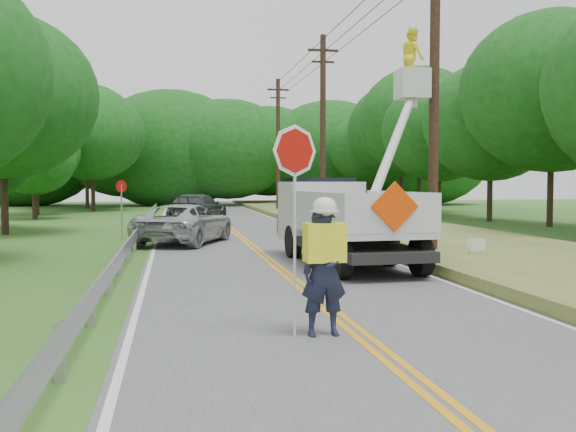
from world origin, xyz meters
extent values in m
plane|color=#2D5421|center=(0.00, 0.00, 0.00)|extent=(140.00, 140.00, 0.00)
cube|color=#4E4E51|center=(0.00, 14.00, 0.01)|extent=(7.20, 96.00, 0.02)
cube|color=orange|center=(-0.10, 14.00, 0.02)|extent=(0.12, 96.00, 0.00)
cube|color=orange|center=(0.10, 14.00, 0.02)|extent=(0.12, 96.00, 0.00)
cube|color=silver|center=(-3.45, 14.00, 0.02)|extent=(0.12, 96.00, 0.00)
cube|color=silver|center=(3.45, 14.00, 0.02)|extent=(0.12, 96.00, 0.00)
cube|color=#A0A1A7|center=(-4.10, -2.00, 0.35)|extent=(0.12, 0.14, 0.70)
cube|color=#A0A1A7|center=(-4.10, 1.00, 0.35)|extent=(0.12, 0.14, 0.70)
cube|color=#A0A1A7|center=(-4.10, 4.00, 0.35)|extent=(0.12, 0.14, 0.70)
cube|color=#A0A1A7|center=(-4.10, 7.00, 0.35)|extent=(0.12, 0.14, 0.70)
cube|color=#A0A1A7|center=(-4.10, 10.00, 0.35)|extent=(0.12, 0.14, 0.70)
cube|color=#A0A1A7|center=(-4.10, 13.00, 0.35)|extent=(0.12, 0.14, 0.70)
cube|color=#A0A1A7|center=(-4.10, 16.00, 0.35)|extent=(0.12, 0.14, 0.70)
cube|color=#A0A1A7|center=(-4.10, 19.00, 0.35)|extent=(0.12, 0.14, 0.70)
cube|color=#A0A1A7|center=(-4.10, 22.00, 0.35)|extent=(0.12, 0.14, 0.70)
cube|color=#A0A1A7|center=(-4.10, 25.00, 0.35)|extent=(0.12, 0.14, 0.70)
cube|color=#A0A1A7|center=(-4.10, 28.00, 0.35)|extent=(0.12, 0.14, 0.70)
cube|color=#A0A1A7|center=(-4.10, 31.00, 0.35)|extent=(0.12, 0.14, 0.70)
cube|color=#A0A1A7|center=(-4.10, 34.00, 0.35)|extent=(0.12, 0.14, 0.70)
cube|color=#A0A1A7|center=(-4.10, 37.00, 0.35)|extent=(0.12, 0.14, 0.70)
cube|color=#A0A1A7|center=(-4.00, 15.00, 0.60)|extent=(0.05, 48.00, 0.34)
cylinder|color=black|center=(5.00, 9.00, 5.00)|extent=(0.30, 0.30, 10.00)
cylinder|color=black|center=(5.00, 24.00, 5.00)|extent=(0.30, 0.30, 10.00)
cube|color=black|center=(5.00, 24.00, 9.20)|extent=(1.60, 0.12, 0.12)
cube|color=black|center=(5.00, 24.00, 8.60)|extent=(1.20, 0.10, 0.10)
cylinder|color=black|center=(5.00, 39.00, 5.00)|extent=(0.30, 0.30, 10.00)
cube|color=black|center=(5.00, 39.00, 9.20)|extent=(1.60, 0.12, 0.12)
cube|color=black|center=(5.00, 39.00, 8.60)|extent=(1.20, 0.10, 0.10)
cylinder|color=black|center=(4.30, 17.50, 9.10)|extent=(0.03, 43.00, 0.03)
cylinder|color=black|center=(5.00, 17.50, 9.10)|extent=(0.03, 43.00, 0.03)
cylinder|color=black|center=(5.70, 17.50, 9.10)|extent=(0.03, 43.00, 0.03)
cube|color=#53612E|center=(7.10, 14.00, 0.15)|extent=(7.00, 96.00, 0.30)
cylinder|color=#332319|center=(-10.10, 20.70, 1.77)|extent=(0.32, 0.32, 3.53)
ellipsoid|color=#114A12|center=(-10.10, 20.70, 6.08)|extent=(8.24, 8.24, 7.25)
cylinder|color=#332319|center=(-11.25, 32.95, 1.10)|extent=(0.32, 0.32, 2.20)
ellipsoid|color=#114A12|center=(-11.25, 32.95, 3.78)|extent=(5.12, 5.12, 4.51)
cylinder|color=#332319|center=(-12.24, 38.60, 1.31)|extent=(0.32, 0.32, 2.62)
ellipsoid|color=#114A12|center=(-12.24, 38.60, 4.50)|extent=(6.10, 6.10, 5.37)
cylinder|color=#332319|center=(-9.05, 44.17, 1.77)|extent=(0.32, 0.32, 3.54)
ellipsoid|color=#114A12|center=(-9.05, 44.17, 6.09)|extent=(8.25, 8.25, 7.26)
cylinder|color=#332319|center=(-10.19, 49.64, 1.97)|extent=(0.32, 0.32, 3.95)
ellipsoid|color=#114A12|center=(-10.19, 49.64, 6.80)|extent=(9.21, 9.21, 8.11)
cylinder|color=#332319|center=(16.43, 21.24, 2.02)|extent=(0.32, 0.32, 4.04)
ellipsoid|color=#114A12|center=(16.43, 21.24, 6.95)|extent=(9.42, 9.42, 8.29)
cylinder|color=#332319|center=(15.55, 26.11, 1.70)|extent=(0.32, 0.32, 3.39)
ellipsoid|color=#114A12|center=(15.55, 26.11, 5.84)|extent=(7.91, 7.91, 6.96)
cylinder|color=#332319|center=(15.06, 32.50, 1.68)|extent=(0.32, 0.32, 3.35)
ellipsoid|color=#114A12|center=(15.06, 32.50, 5.78)|extent=(7.83, 7.83, 6.89)
cylinder|color=#332319|center=(15.78, 38.01, 2.02)|extent=(0.32, 0.32, 4.03)
ellipsoid|color=#114A12|center=(15.78, 38.01, 6.94)|extent=(9.40, 9.40, 8.27)
cylinder|color=#332319|center=(16.29, 43.40, 1.96)|extent=(0.32, 0.32, 3.92)
ellipsoid|color=#114A12|center=(16.29, 43.40, 6.75)|extent=(9.15, 9.15, 8.05)
cylinder|color=#332319|center=(14.77, 47.87, 1.56)|extent=(0.32, 0.32, 3.11)
ellipsoid|color=#114A12|center=(14.77, 47.87, 5.36)|extent=(7.26, 7.26, 6.39)
ellipsoid|color=#114A12|center=(-17.04, 57.94, 5.50)|extent=(15.25, 11.43, 11.43)
ellipsoid|color=#114A12|center=(-12.14, 57.28, 5.50)|extent=(9.88, 7.41, 7.41)
ellipsoid|color=#114A12|center=(-7.32, 56.41, 5.50)|extent=(12.48, 9.36, 9.36)
ellipsoid|color=#114A12|center=(-2.99, 56.15, 5.50)|extent=(15.70, 11.77, 11.77)
ellipsoid|color=#114A12|center=(2.46, 54.40, 5.50)|extent=(13.00, 9.75, 9.75)
ellipsoid|color=#114A12|center=(7.06, 57.79, 5.50)|extent=(12.43, 9.32, 9.32)
ellipsoid|color=#114A12|center=(13.51, 56.98, 5.50)|extent=(14.10, 10.58, 10.58)
ellipsoid|color=#114A12|center=(17.44, 56.09, 5.50)|extent=(11.65, 8.74, 8.74)
ellipsoid|color=#114A12|center=(22.13, 54.07, 5.50)|extent=(15.18, 11.39, 11.39)
imported|color=#191E33|center=(-0.55, -0.32, 0.99)|extent=(0.73, 0.50, 1.94)
cube|color=yellow|center=(-0.55, -0.32, 1.43)|extent=(0.61, 0.39, 0.59)
ellipsoid|color=white|center=(-0.55, -0.32, 1.97)|extent=(0.36, 0.36, 0.29)
cylinder|color=#B7B7B7|center=(-1.00, -0.29, 1.38)|extent=(0.04, 0.04, 2.72)
cylinder|color=#A81008|center=(-1.00, -0.29, 2.80)|extent=(0.71, 0.36, 0.78)
cylinder|color=black|center=(1.14, 5.20, 0.51)|extent=(0.38, 1.01, 0.99)
cylinder|color=black|center=(3.20, 5.34, 0.51)|extent=(0.38, 1.01, 0.99)
cylinder|color=black|center=(1.00, 7.26, 0.51)|extent=(0.38, 1.01, 0.99)
cylinder|color=black|center=(3.06, 7.40, 0.51)|extent=(0.38, 1.01, 0.99)
cylinder|color=black|center=(0.82, 9.83, 0.51)|extent=(0.38, 1.01, 0.99)
cylinder|color=black|center=(2.88, 9.97, 0.51)|extent=(0.38, 1.01, 0.99)
cube|color=black|center=(2.01, 7.63, 0.59)|extent=(2.61, 6.73, 0.26)
cube|color=silver|center=(2.06, 6.91, 1.10)|extent=(2.69, 4.90, 0.23)
cube|color=silver|center=(0.90, 6.83, 1.62)|extent=(0.39, 4.74, 0.93)
cube|color=silver|center=(3.22, 7.00, 1.62)|extent=(0.39, 4.74, 0.93)
cube|color=silver|center=(2.22, 4.57, 1.62)|extent=(2.37, 0.22, 0.93)
cube|color=silver|center=(1.82, 10.41, 1.41)|extent=(2.45, 2.11, 1.86)
cube|color=black|center=(1.80, 10.62, 2.08)|extent=(2.15, 1.48, 0.77)
cube|color=silver|center=(2.14, 5.78, 1.62)|extent=(0.99, 0.99, 0.82)
cube|color=silver|center=(4.30, 9.00, 5.26)|extent=(0.88, 0.88, 0.88)
imported|color=yellow|center=(4.30, 9.00, 6.07)|extent=(0.62, 0.80, 1.65)
cube|color=#E83E04|center=(2.23, 4.50, 1.77)|extent=(1.17, 0.12, 1.17)
imported|color=#B5B6BC|center=(-2.35, 15.11, 0.77)|extent=(4.26, 5.90, 1.49)
imported|color=#363A3E|center=(-1.45, 27.43, 0.83)|extent=(3.96, 6.04, 1.63)
cylinder|color=#A0A1A7|center=(-4.84, 17.37, 1.13)|extent=(0.06, 0.06, 2.25)
cylinder|color=#A81008|center=(-4.84, 17.37, 2.15)|extent=(0.43, 0.32, 0.51)
cube|color=white|center=(5.65, 7.42, 0.57)|extent=(0.50, 0.18, 0.36)
cylinder|color=#A0A1A7|center=(5.44, 7.42, 0.26)|extent=(0.02, 0.02, 0.51)
cylinder|color=#A0A1A7|center=(5.86, 7.42, 0.26)|extent=(0.02, 0.02, 0.51)
camera|label=1|loc=(-2.78, -9.93, 2.35)|focal=41.08mm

